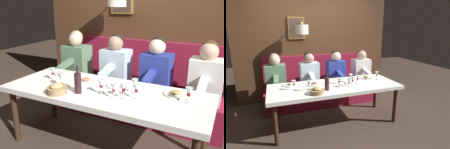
# 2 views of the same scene
# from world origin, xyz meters

# --- Properties ---
(ground_plane) EXTENTS (12.00, 12.00, 0.00)m
(ground_plane) POSITION_xyz_m (0.00, 0.00, 0.00)
(ground_plane) COLOR #423328
(dining_table) EXTENTS (0.90, 2.31, 0.74)m
(dining_table) POSITION_xyz_m (0.00, 0.00, 0.67)
(dining_table) COLOR white
(dining_table) RESTS_ON ground_plane
(banquette_bench) EXTENTS (0.52, 2.51, 0.45)m
(banquette_bench) POSITION_xyz_m (0.89, 0.00, 0.23)
(banquette_bench) COLOR maroon
(banquette_bench) RESTS_ON ground_plane
(back_wall_panel) EXTENTS (0.59, 3.71, 2.90)m
(back_wall_panel) POSITION_xyz_m (1.46, 0.01, 1.37)
(back_wall_panel) COLOR #51331E
(back_wall_panel) RESTS_ON ground_plane
(diner_nearest) EXTENTS (0.60, 0.40, 0.79)m
(diner_nearest) POSITION_xyz_m (0.88, -0.96, 0.82)
(diner_nearest) COLOR white
(diner_nearest) RESTS_ON banquette_bench
(diner_near) EXTENTS (0.60, 0.40, 0.79)m
(diner_near) POSITION_xyz_m (0.88, -0.32, 0.82)
(diner_near) COLOR #283893
(diner_near) RESTS_ON banquette_bench
(diner_middle) EXTENTS (0.60, 0.40, 0.79)m
(diner_middle) POSITION_xyz_m (0.88, 0.29, 0.82)
(diner_middle) COLOR silver
(diner_middle) RESTS_ON banquette_bench
(diner_far) EXTENTS (0.60, 0.40, 0.79)m
(diner_far) POSITION_xyz_m (0.88, 0.99, 0.82)
(diner_far) COLOR #567A5B
(diner_far) RESTS_ON banquette_bench
(place_setting_0) EXTENTS (0.24, 0.32, 0.01)m
(place_setting_0) POSITION_xyz_m (0.17, -0.08, 0.75)
(place_setting_0) COLOR silver
(place_setting_0) RESTS_ON dining_table
(place_setting_1) EXTENTS (0.24, 0.32, 0.05)m
(place_setting_1) POSITION_xyz_m (0.22, -0.74, 0.75)
(place_setting_1) COLOR silver
(place_setting_1) RESTS_ON dining_table
(place_setting_2) EXTENTS (0.24, 0.31, 0.05)m
(place_setting_2) POSITION_xyz_m (0.16, 0.34, 0.75)
(place_setting_2) COLOR silver
(place_setting_2) RESTS_ON dining_table
(place_setting_3) EXTENTS (0.24, 0.32, 0.05)m
(place_setting_3) POSITION_xyz_m (0.25, 0.75, 0.75)
(place_setting_3) COLOR silver
(place_setting_3) RESTS_ON dining_table
(wine_glass_0) EXTENTS (0.07, 0.07, 0.16)m
(wine_glass_0) POSITION_xyz_m (0.07, -0.90, 0.86)
(wine_glass_0) COLOR silver
(wine_glass_0) RESTS_ON dining_table
(wine_glass_1) EXTENTS (0.07, 0.07, 0.16)m
(wine_glass_1) POSITION_xyz_m (-0.12, -0.03, 0.86)
(wine_glass_1) COLOR silver
(wine_glass_1) RESTS_ON dining_table
(wine_glass_2) EXTENTS (0.07, 0.07, 0.16)m
(wine_glass_2) POSITION_xyz_m (-0.07, -0.41, 0.86)
(wine_glass_2) COLOR silver
(wine_glass_2) RESTS_ON dining_table
(wine_glass_3) EXTENTS (0.07, 0.07, 0.16)m
(wine_glass_3) POSITION_xyz_m (-0.00, 0.72, 0.86)
(wine_glass_3) COLOR silver
(wine_glass_3) RESTS_ON dining_table
(wine_glass_4) EXTENTS (0.07, 0.07, 0.16)m
(wine_glass_4) POSITION_xyz_m (-0.11, -0.29, 0.86)
(wine_glass_4) COLOR silver
(wine_glass_4) RESTS_ON dining_table
(wine_glass_5) EXTENTS (0.07, 0.07, 0.16)m
(wine_glass_5) POSITION_xyz_m (0.07, -0.34, 0.86)
(wine_glass_5) COLOR silver
(wine_glass_5) RESTS_ON dining_table
(wine_glass_6) EXTENTS (0.07, 0.07, 0.16)m
(wine_glass_6) POSITION_xyz_m (-0.13, 0.49, 0.86)
(wine_glass_6) COLOR silver
(wine_glass_6) RESTS_ON dining_table
(wine_glass_7) EXTENTS (0.07, 0.07, 0.16)m
(wine_glass_7) POSITION_xyz_m (-0.16, -0.20, 0.86)
(wine_glass_7) COLOR silver
(wine_glass_7) RESTS_ON dining_table
(wine_bottle) EXTENTS (0.08, 0.08, 0.30)m
(wine_bottle) POSITION_xyz_m (-0.20, 0.21, 0.86)
(wine_bottle) COLOR #33191E
(wine_bottle) RESTS_ON dining_table
(bread_bowl) EXTENTS (0.22, 0.22, 0.12)m
(bread_bowl) POSITION_xyz_m (-0.31, 0.40, 0.79)
(bread_bowl) COLOR #9E7F56
(bread_bowl) RESTS_ON dining_table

